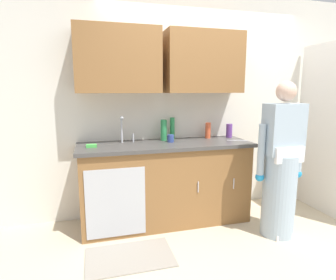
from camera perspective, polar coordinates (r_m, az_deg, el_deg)
name	(u,v)px	position (r m, az deg, el deg)	size (l,w,h in m)	color
ground_plane	(236,244)	(3.09, 13.64, -19.87)	(9.00, 9.00, 0.00)	beige
kitchen_wall_with_uppers	(192,95)	(3.54, 4.80, 9.14)	(4.80, 0.44, 2.70)	silver
closet_door_panel	(331,130)	(3.94, 30.22, 1.69)	(1.10, 0.04, 2.10)	silver
counter_cabinet	(165,184)	(3.31, -0.54, -8.98)	(1.90, 0.62, 0.90)	brown
countertop	(166,145)	(3.19, -0.51, -0.95)	(1.96, 0.66, 0.04)	#474442
sink	(127,146)	(3.12, -8.32, -1.22)	(0.50, 0.36, 0.35)	#B7BABF
person_at_sink	(281,172)	(3.16, 21.88, -6.05)	(0.55, 0.34, 1.62)	white
floor_mat	(130,257)	(2.84, -7.76, -22.49)	(0.80, 0.50, 0.01)	gray
bottle_cleaner_spray	(208,130)	(3.54, 8.13, 1.96)	(0.07, 0.07, 0.19)	#E05933
bottle_dish_liquid	(164,130)	(3.33, -0.89, 2.02)	(0.07, 0.07, 0.25)	#2D8C4C
bottle_water_tall	(172,128)	(3.41, 0.87, 2.37)	(0.06, 0.06, 0.27)	#2D8C4C
bottle_water_short	(229,131)	(3.65, 12.31, 1.88)	(0.08, 0.08, 0.17)	#66388C
cup_by_sink	(171,138)	(3.23, 0.54, 0.32)	(0.08, 0.08, 0.09)	#33478C
knife_on_counter	(237,140)	(3.43, 13.90, -0.08)	(0.24, 0.02, 0.01)	silver
sponge	(91,146)	(3.05, -15.29, -1.14)	(0.11, 0.07, 0.03)	#4CBF4C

